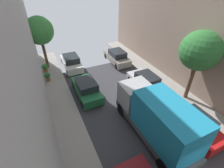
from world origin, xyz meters
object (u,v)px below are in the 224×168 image
street_tree_2 (39,31)px  parked_car_right_3 (146,82)px  potted_plant_0 (45,67)px  parked_car_left_4 (71,62)px  parked_car_left_3 (87,89)px  delivery_truck (157,117)px  parked_car_right_2 (193,124)px  potted_plant_1 (47,76)px  parked_car_right_4 (117,57)px  street_tree_1 (200,51)px

street_tree_2 → parked_car_right_3: bearing=-46.0°
parked_car_right_3 → potted_plant_0: parked_car_right_3 is taller
parked_car_left_4 → parked_car_right_3: size_ratio=1.00×
parked_car_left_3 → delivery_truck: (2.70, -6.25, 1.07)m
parked_car_right_3 → delivery_truck: 5.67m
parked_car_right_2 → street_tree_2: street_tree_2 is taller
street_tree_2 → potted_plant_1: (-0.36, -3.10, -3.64)m
parked_car_right_3 → delivery_truck: size_ratio=0.64×
parked_car_left_4 → potted_plant_1: size_ratio=4.50×
parked_car_left_4 → parked_car_right_3: bearing=-52.6°
parked_car_left_4 → delivery_truck: bearing=-77.3°
parked_car_right_2 → parked_car_right_4: bearing=90.0°
parked_car_right_3 → parked_car_right_4: size_ratio=1.00×
parked_car_right_3 → potted_plant_1: (-8.30, 5.11, -0.04)m
street_tree_1 → potted_plant_0: size_ratio=6.39×
parked_car_left_3 → potted_plant_0: size_ratio=4.58×
parked_car_right_2 → delivery_truck: size_ratio=0.64×
parked_car_left_3 → potted_plant_0: 6.50m
parked_car_left_3 → potted_plant_0: parked_car_left_3 is taller
parked_car_right_4 → potted_plant_0: bearing=172.5°
street_tree_2 → parked_car_right_4: bearing=-14.8°
parked_car_left_3 → street_tree_2: street_tree_2 is taller
parked_car_right_2 → street_tree_2: 16.38m
delivery_truck → parked_car_left_4: bearing=102.7°
delivery_truck → street_tree_1: size_ratio=1.12×
delivery_truck → street_tree_2: street_tree_2 is taller
parked_car_right_4 → potted_plant_1: size_ratio=4.50×
delivery_truck → potted_plant_1: (-5.60, 9.98, -1.10)m
parked_car_left_3 → street_tree_1: 9.57m
delivery_truck → street_tree_2: (-5.23, 13.08, 2.53)m
street_tree_1 → street_tree_2: bearing=133.3°
street_tree_2 → street_tree_1: bearing=-46.7°
parked_car_right_2 → potted_plant_1: bearing=127.6°
parked_car_left_4 → parked_car_right_4: same height
delivery_truck → parked_car_left_3: bearing=113.4°
delivery_truck → street_tree_1: 6.14m
parked_car_left_3 → potted_plant_0: (-2.90, 5.82, -0.05)m
parked_car_right_4 → delivery_truck: size_ratio=0.64×
parked_car_left_4 → street_tree_1: 13.06m
parked_car_right_2 → delivery_truck: 3.01m
street_tree_1 → potted_plant_1: size_ratio=6.29×
parked_car_right_2 → potted_plant_0: parked_car_right_2 is taller
parked_car_right_3 → street_tree_2: size_ratio=0.74×
street_tree_1 → potted_plant_1: 13.78m
street_tree_1 → potted_plant_0: street_tree_1 is taller
parked_car_right_2 → street_tree_1: bearing=50.8°
parked_car_left_3 → parked_car_right_3: 5.58m
parked_car_right_2 → potted_plant_1: 13.59m
parked_car_right_3 → street_tree_2: (-7.93, 8.21, 3.60)m
parked_car_right_2 → delivery_truck: (-2.70, 0.79, 1.07)m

